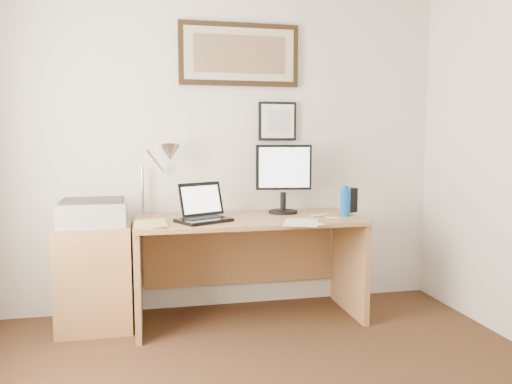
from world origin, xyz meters
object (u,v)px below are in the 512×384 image
object	(u,v)px
side_cabinet	(95,277)
lcd_monitor	(284,175)
desk	(246,248)
water_bottle	(345,202)
printer	(93,212)
laptop	(203,212)
book	(134,224)

from	to	relation	value
side_cabinet	lcd_monitor	size ratio (longest dim) A/B	1.40
desk	lcd_monitor	world-z (taller)	lcd_monitor
water_bottle	desk	xyz separation A→B (m)	(-0.71, 0.15, -0.34)
water_bottle	desk	size ratio (longest dim) A/B	0.13
lcd_monitor	printer	size ratio (longest dim) A/B	1.18
laptop	lcd_monitor	bearing A→B (deg)	18.80
side_cabinet	water_bottle	size ratio (longest dim) A/B	3.56
side_cabinet	water_bottle	xyz separation A→B (m)	(1.78, -0.11, 0.49)
side_cabinet	laptop	distance (m)	0.87
lcd_monitor	desk	bearing A→B (deg)	-165.97
book	laptop	size ratio (longest dim) A/B	0.66
water_bottle	side_cabinet	bearing A→B (deg)	176.40
side_cabinet	desk	xyz separation A→B (m)	(1.07, 0.04, 0.15)
laptop	lcd_monitor	distance (m)	0.71
water_bottle	printer	distance (m)	1.78
water_bottle	printer	xyz separation A→B (m)	(-1.78, 0.10, -0.03)
printer	laptop	bearing A→B (deg)	-7.21
water_bottle	laptop	xyz separation A→B (m)	(-1.05, 0.01, -0.04)
water_bottle	laptop	world-z (taller)	laptop
desk	printer	size ratio (longest dim) A/B	3.64
side_cabinet	laptop	xyz separation A→B (m)	(0.74, -0.11, 0.44)
water_bottle	book	bearing A→B (deg)	-175.88
book	printer	xyz separation A→B (m)	(-0.27, 0.21, 0.06)
printer	lcd_monitor	bearing A→B (deg)	5.16
lcd_monitor	water_bottle	bearing A→B (deg)	-28.64
desk	laptop	size ratio (longest dim) A/B	3.73
book	laptop	distance (m)	0.48
side_cabinet	lcd_monitor	world-z (taller)	lcd_monitor
desk	laptop	distance (m)	0.47
desk	lcd_monitor	distance (m)	0.61
water_bottle	lcd_monitor	world-z (taller)	lcd_monitor
side_cabinet	lcd_monitor	xyz separation A→B (m)	(1.37, 0.11, 0.68)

